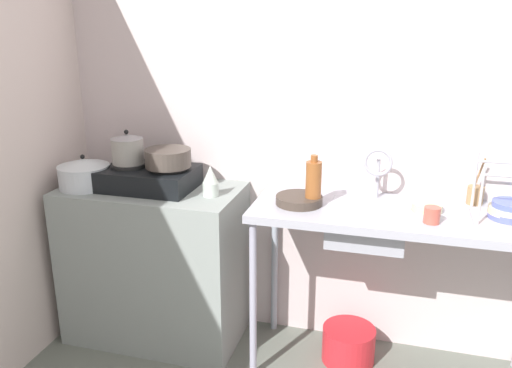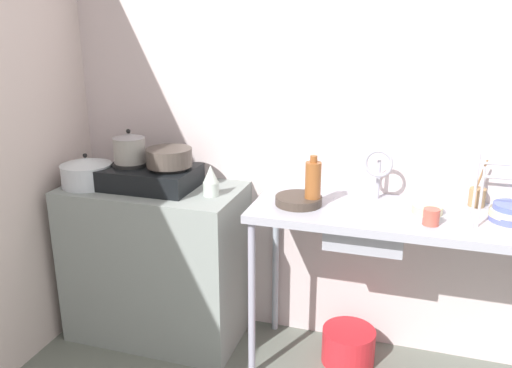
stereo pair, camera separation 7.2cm
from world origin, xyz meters
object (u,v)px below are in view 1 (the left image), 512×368
Objects in this scene: pot_on_left_burner at (128,149)px; sink_basin at (367,225)px; stove at (149,177)px; bucket_on_floor at (348,344)px; pot_on_right_burner at (168,158)px; faucet at (378,165)px; pot_beside_stove at (84,173)px; cup_by_rack at (432,215)px; frying_pan at (299,200)px; utensil_jar at (475,195)px; dish_rack at (509,211)px; percolator at (211,181)px; bottle_by_sink at (313,183)px; small_bowl_on_drainboard at (427,208)px.

sink_basin is (1.27, -0.02, -0.29)m from pot_on_left_burner.
stove is 1.39m from bucket_on_floor.
faucet is (1.06, 0.13, 0.01)m from pot_on_right_burner.
pot_on_right_burner reaches higher than stove.
pot_on_left_burner is at bearing 20.15° from pot_beside_stove.
pot_on_right_burner is 1.34m from cup_by_rack.
pot_on_right_burner is 1.07m from faucet.
frying_pan reaches higher than bucket_on_floor.
pot_beside_stove is 1.54m from faucet.
sink_basin is 1.29× the size of bucket_on_floor.
bucket_on_floor is (-0.55, -0.17, -0.84)m from utensil_jar.
stove is 1.61× the size of dish_rack.
bucket_on_floor is at bearing 155.74° from cup_by_rack.
pot_on_left_burner is 0.65× the size of bucket_on_floor.
pot_beside_stove is 0.71m from percolator.
bottle_by_sink is at bearing -2.16° from stove.
pot_beside_stove is 1.50m from sink_basin.
sink_basin is 1.43× the size of bottle_by_sink.
utensil_jar reaches higher than small_bowl_on_drainboard.
sink_basin is at bearing 2.51° from frying_pan.
percolator is at bearing -5.56° from stove.
percolator is 2.18× the size of cup_by_rack.
bottle_by_sink is (1.23, 0.05, 0.03)m from pot_beside_stove.
stove is 1.77m from dish_rack.
pot_on_left_burner is at bearing 177.98° from frying_pan.
utensil_jar is (1.29, 0.24, -0.03)m from percolator.
dish_rack is at bearing -0.03° from pot_on_right_burner.
percolator is 0.68× the size of utensil_jar.
pot_on_left_burner is 1.30m from sink_basin.
sink_basin is 0.29m from small_bowl_on_drainboard.
pot_beside_stove is 1.23m from bottle_by_sink.
pot_on_right_burner is 0.95× the size of bottle_by_sink.
pot_on_left_burner is 1.57m from cup_by_rack.
bucket_on_floor is (1.44, 0.12, -0.87)m from pot_beside_stove.
small_bowl_on_drainboard is at bearing 7.10° from bottle_by_sink.
pot_on_left_burner reaches higher than pot_beside_stove.
pot_on_left_burner is at bearing -178.34° from bucket_on_floor.
dish_rack reaches higher than utensil_jar.
faucet is 0.49m from utensil_jar.
pot_on_right_burner is 1.66m from dish_rack.
utensil_jar is (1.99, 0.29, -0.03)m from pot_beside_stove.
faucet reaches higher than sink_basin.
pot_on_right_burner is at bearing -173.19° from faucet.
pot_on_left_burner reaches higher than utensil_jar.
small_bowl_on_drainboard is (1.31, 0.03, -0.16)m from pot_on_right_burner.
pot_on_left_burner is at bearing -178.78° from small_bowl_on_drainboard.
utensil_jar is at bearing 9.18° from faucet.
frying_pan is (0.82, -0.03, -0.04)m from stove.
bucket_on_floor is (0.98, 0.04, -0.97)m from pot_on_right_burner.
faucet is 0.34m from bottle_by_sink.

